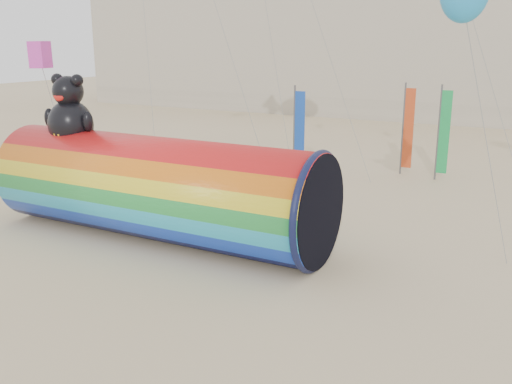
% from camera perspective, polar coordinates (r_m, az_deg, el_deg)
% --- Properties ---
extents(ground, '(160.00, 160.00, 0.00)m').
position_cam_1_polar(ground, '(19.41, -3.43, -7.69)').
color(ground, '#CCB58C').
rests_on(ground, ground).
extents(hotel_building, '(60.40, 15.40, 20.60)m').
position_cam_1_polar(hotel_building, '(64.88, 9.38, 17.25)').
color(hotel_building, '#B7AD99').
rests_on(hotel_building, ground).
extents(windsock_assembly, '(13.59, 4.14, 6.27)m').
position_cam_1_polar(windsock_assembly, '(22.17, -9.92, 0.66)').
color(windsock_assembly, red).
rests_on(windsock_assembly, ground).
extents(festival_banners, '(7.31, 4.81, 5.20)m').
position_cam_1_polar(festival_banners, '(32.01, 12.63, 5.90)').
color(festival_banners, '#59595E').
rests_on(festival_banners, ground).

